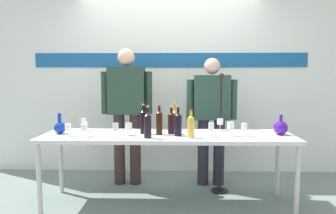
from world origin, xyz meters
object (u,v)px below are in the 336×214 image
at_px(wine_bottle_0, 171,122).
at_px(wine_bottle_5, 191,125).
at_px(wine_glass_left_1, 68,127).
at_px(wine_glass_right_0, 211,127).
at_px(wine_bottle_4, 175,119).
at_px(wine_glass_left_4, 129,127).
at_px(decanter_blue_right, 281,128).
at_px(wine_glass_left_5, 85,126).
at_px(wine_glass_right_2, 244,127).
at_px(display_table, 168,139).
at_px(decanter_blue_left, 60,127).
at_px(microphone_stand, 220,153).
at_px(wine_bottle_1, 178,124).
at_px(wine_glass_right_1, 220,122).
at_px(wine_glass_left_0, 116,127).
at_px(wine_glass_left_2, 84,122).
at_px(wine_bottle_3, 143,121).
at_px(wine_glass_left_3, 84,128).
at_px(wine_bottle_2, 159,122).
at_px(wine_glass_right_3, 231,126).
at_px(presenter_right, 212,113).
at_px(presenter_left, 127,106).
at_px(wine_bottle_6, 148,124).

distance_m(wine_bottle_0, wine_bottle_5, 0.30).
xyz_separation_m(wine_glass_left_1, wine_glass_right_0, (1.49, -0.01, 0.01)).
relative_size(wine_bottle_4, wine_glass_left_4, 2.37).
distance_m(decanter_blue_right, wine_glass_left_5, 2.06).
height_order(wine_glass_left_1, wine_glass_right_2, wine_glass_right_2).
height_order(display_table, wine_glass_left_1, wine_glass_left_1).
relative_size(decanter_blue_left, microphone_stand, 0.16).
height_order(wine_bottle_1, wine_glass_right_1, wine_bottle_1).
relative_size(wine_bottle_0, wine_glass_left_0, 1.94).
xyz_separation_m(wine_glass_left_2, microphone_stand, (1.59, 0.13, -0.39)).
xyz_separation_m(wine_bottle_3, wine_glass_left_5, (-0.60, -0.14, -0.03)).
bearing_deg(decanter_blue_left, wine_glass_left_3, -31.87).
distance_m(wine_bottle_1, microphone_stand, 0.80).
bearing_deg(wine_glass_left_0, wine_bottle_3, 47.09).
distance_m(wine_bottle_2, wine_glass_left_2, 0.92).
bearing_deg(wine_bottle_2, wine_glass_left_2, 164.65).
bearing_deg(wine_bottle_2, wine_glass_right_3, -4.64).
bearing_deg(display_table, wine_glass_left_5, -173.61).
bearing_deg(presenter_right, wine_glass_left_0, -140.66).
relative_size(decanter_blue_left, wine_glass_left_0, 1.44).
height_order(wine_bottle_2, wine_bottle_5, wine_bottle_2).
relative_size(presenter_right, wine_glass_left_3, 11.73).
bearing_deg(wine_glass_left_4, wine_glass_right_2, -0.42).
relative_size(wine_glass_right_0, wine_glass_right_2, 1.10).
xyz_separation_m(wine_bottle_4, microphone_stand, (0.54, 0.10, -0.42)).
bearing_deg(wine_bottle_0, wine_glass_right_3, -9.57).
relative_size(wine_bottle_2, wine_glass_left_5, 2.12).
distance_m(presenter_left, wine_glass_left_3, 0.89).
xyz_separation_m(wine_bottle_5, wine_glass_left_2, (-1.22, 0.41, -0.03)).
bearing_deg(display_table, wine_glass_right_2, -4.67).
relative_size(wine_bottle_1, wine_glass_left_1, 2.48).
bearing_deg(wine_glass_left_2, presenter_left, 41.63).
distance_m(wine_glass_left_4, wine_glass_right_1, 1.07).
bearing_deg(wine_bottle_0, display_table, -130.00).
height_order(wine_glass_left_5, wine_glass_right_2, wine_glass_left_5).
height_order(wine_glass_left_3, microphone_stand, microphone_stand).
height_order(wine_bottle_1, wine_glass_left_5, wine_bottle_1).
bearing_deg(wine_bottle_3, wine_glass_left_1, -169.00).
bearing_deg(wine_glass_right_2, wine_glass_left_2, 170.12).
height_order(wine_glass_left_2, wine_glass_right_0, wine_glass_right_0).
bearing_deg(wine_bottle_4, wine_glass_left_1, -160.81).
bearing_deg(wine_glass_left_2, wine_glass_right_1, 1.93).
bearing_deg(wine_bottle_6, wine_glass_left_3, 179.72).
bearing_deg(microphone_stand, wine_glass_left_4, -157.08).
height_order(wine_glass_right_1, wine_glass_right_2, wine_glass_right_2).
bearing_deg(display_table, wine_bottle_1, -34.75).
relative_size(wine_bottle_4, wine_glass_right_1, 2.35).
height_order(decanter_blue_left, wine_glass_right_2, decanter_blue_left).
bearing_deg(decanter_blue_right, wine_bottle_5, -169.21).
distance_m(presenter_left, wine_bottle_3, 0.66).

